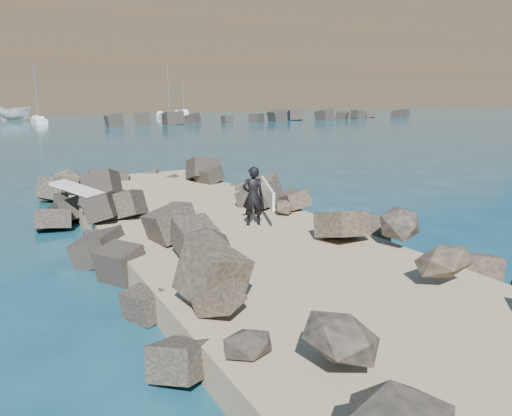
% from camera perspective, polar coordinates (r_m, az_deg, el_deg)
% --- Properties ---
extents(ground, '(800.00, 800.00, 0.00)m').
position_cam_1_polar(ground, '(12.88, -2.13, -5.63)').
color(ground, '#0F384C').
rests_on(ground, ground).
extents(jetty, '(6.00, 26.00, 0.60)m').
position_cam_1_polar(jetty, '(11.12, 2.47, -7.06)').
color(jetty, '#8C7759').
rests_on(jetty, ground).
extents(riprap_left, '(2.60, 22.00, 1.00)m').
position_cam_1_polar(riprap_left, '(10.42, -12.94, -7.63)').
color(riprap_left, black).
rests_on(riprap_left, ground).
extents(riprap_right, '(2.60, 22.00, 1.00)m').
position_cam_1_polar(riprap_right, '(13.08, 12.33, -3.34)').
color(riprap_right, black).
rests_on(riprap_right, ground).
extents(breakwater_secondary, '(52.00, 4.00, 1.20)m').
position_cam_1_polar(breakwater_secondary, '(77.42, 3.13, 10.41)').
color(breakwater_secondary, black).
rests_on(breakwater_secondary, ground).
extents(headland, '(360.00, 140.00, 32.00)m').
position_cam_1_polar(headland, '(172.06, -24.18, 15.90)').
color(headland, '#2D4919').
rests_on(headland, ground).
extents(surfboard_resting, '(2.24, 2.46, 0.09)m').
position_cam_1_polar(surfboard_resting, '(15.77, -18.19, 1.13)').
color(surfboard_resting, beige).
rests_on(surfboard_resting, riprap_left).
extents(boat_imported, '(5.74, 5.37, 2.21)m').
position_cam_1_polar(boat_imported, '(84.71, -25.86, 9.72)').
color(boat_imported, silver).
rests_on(boat_imported, ground).
extents(surfer_with_board, '(1.16, 1.89, 1.61)m').
position_cam_1_polar(surfer_with_board, '(13.47, -0.11, 1.43)').
color(surfer_with_board, black).
rests_on(surfer_with_board, jetty).
extents(sailboat_b, '(1.61, 6.43, 7.78)m').
position_cam_1_polar(sailboat_b, '(76.17, -23.57, 9.13)').
color(sailboat_b, white).
rests_on(sailboat_b, ground).
extents(sailboat_d, '(1.60, 7.05, 8.49)m').
position_cam_1_polar(sailboat_d, '(86.12, -9.85, 10.33)').
color(sailboat_d, white).
rests_on(sailboat_d, ground).
extents(sailboat_f, '(2.05, 5.09, 6.22)m').
position_cam_1_polar(sailboat_f, '(99.91, -8.23, 10.74)').
color(sailboat_f, white).
rests_on(sailboat_f, ground).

